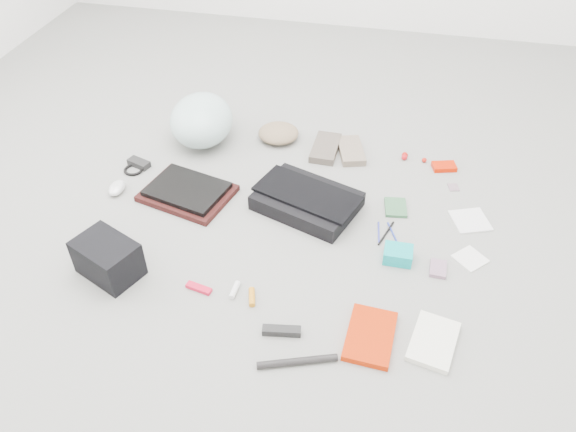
% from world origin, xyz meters
% --- Properties ---
extents(ground_plane, '(4.00, 4.00, 0.00)m').
position_xyz_m(ground_plane, '(0.00, 0.00, 0.00)').
color(ground_plane, gray).
extents(messenger_bag, '(0.46, 0.39, 0.07)m').
position_xyz_m(messenger_bag, '(0.05, 0.13, 0.03)').
color(messenger_bag, black).
rests_on(messenger_bag, ground_plane).
extents(bag_flap, '(0.46, 0.32, 0.01)m').
position_xyz_m(bag_flap, '(0.05, 0.13, 0.07)').
color(bag_flap, black).
rests_on(bag_flap, messenger_bag).
extents(laptop_sleeve, '(0.41, 0.34, 0.02)m').
position_xyz_m(laptop_sleeve, '(-0.45, 0.09, 0.01)').
color(laptop_sleeve, black).
rests_on(laptop_sleeve, ground_plane).
extents(laptop, '(0.36, 0.29, 0.02)m').
position_xyz_m(laptop, '(-0.45, 0.09, 0.03)').
color(laptop, black).
rests_on(laptop, laptop_sleeve).
extents(bike_helmet, '(0.36, 0.41, 0.22)m').
position_xyz_m(bike_helmet, '(-0.53, 0.51, 0.11)').
color(bike_helmet, silver).
rests_on(bike_helmet, ground_plane).
extents(beanie, '(0.22, 0.21, 0.07)m').
position_xyz_m(beanie, '(-0.18, 0.59, 0.03)').
color(beanie, '#856D51').
rests_on(beanie, ground_plane).
extents(mitten_left, '(0.12, 0.23, 0.03)m').
position_xyz_m(mitten_left, '(0.06, 0.54, 0.02)').
color(mitten_left, brown).
rests_on(mitten_left, ground_plane).
extents(mitten_right, '(0.16, 0.23, 0.03)m').
position_xyz_m(mitten_right, '(0.18, 0.55, 0.02)').
color(mitten_right, '#806F5D').
rests_on(mitten_right, ground_plane).
extents(power_brick, '(0.11, 0.08, 0.03)m').
position_xyz_m(power_brick, '(-0.74, 0.25, 0.01)').
color(power_brick, black).
rests_on(power_brick, ground_plane).
extents(cable_coil, '(0.12, 0.12, 0.01)m').
position_xyz_m(cable_coil, '(-0.75, 0.20, 0.01)').
color(cable_coil, black).
rests_on(cable_coil, ground_plane).
extents(mouse, '(0.07, 0.11, 0.04)m').
position_xyz_m(mouse, '(-0.76, 0.05, 0.02)').
color(mouse, silver).
rests_on(mouse, ground_plane).
extents(camera_bag, '(0.26, 0.23, 0.14)m').
position_xyz_m(camera_bag, '(-0.57, -0.39, 0.07)').
color(camera_bag, black).
rests_on(camera_bag, ground_plane).
extents(multitool, '(0.10, 0.05, 0.01)m').
position_xyz_m(multitool, '(-0.23, -0.40, 0.01)').
color(multitool, red).
rests_on(multitool, ground_plane).
extents(toiletry_tube_white, '(0.02, 0.07, 0.02)m').
position_xyz_m(toiletry_tube_white, '(-0.11, -0.38, 0.01)').
color(toiletry_tube_white, silver).
rests_on(toiletry_tube_white, ground_plane).
extents(toiletry_tube_orange, '(0.04, 0.08, 0.02)m').
position_xyz_m(toiletry_tube_orange, '(-0.04, -0.40, 0.01)').
color(toiletry_tube_orange, '#C27615').
rests_on(toiletry_tube_orange, ground_plane).
extents(u_lock, '(0.13, 0.05, 0.03)m').
position_xyz_m(u_lock, '(0.09, -0.52, 0.01)').
color(u_lock, black).
rests_on(u_lock, ground_plane).
extents(bike_pump, '(0.25, 0.11, 0.02)m').
position_xyz_m(bike_pump, '(0.17, -0.62, 0.01)').
color(bike_pump, black).
rests_on(bike_pump, ground_plane).
extents(book_red, '(0.16, 0.23, 0.02)m').
position_xyz_m(book_red, '(0.38, -0.47, 0.01)').
color(book_red, red).
rests_on(book_red, ground_plane).
extents(book_white, '(0.17, 0.23, 0.02)m').
position_xyz_m(book_white, '(0.58, -0.45, 0.01)').
color(book_white, silver).
rests_on(book_white, ground_plane).
extents(notepad, '(0.10, 0.13, 0.01)m').
position_xyz_m(notepad, '(0.41, 0.20, 0.01)').
color(notepad, '#305D3A').
rests_on(notepad, ground_plane).
extents(pen_blue, '(0.02, 0.12, 0.01)m').
position_xyz_m(pen_blue, '(0.36, 0.03, 0.00)').
color(pen_blue, '#2D34A4').
rests_on(pen_blue, ground_plane).
extents(pen_black, '(0.05, 0.15, 0.01)m').
position_xyz_m(pen_black, '(0.39, 0.03, 0.00)').
color(pen_black, black).
rests_on(pen_black, ground_plane).
extents(pen_navy, '(0.06, 0.13, 0.01)m').
position_xyz_m(pen_navy, '(0.41, 0.04, 0.00)').
color(pen_navy, navy).
rests_on(pen_navy, ground_plane).
extents(accordion_wallet, '(0.11, 0.08, 0.05)m').
position_xyz_m(accordion_wallet, '(0.44, -0.10, 0.03)').
color(accordion_wallet, '#0AAAAC').
rests_on(accordion_wallet, ground_plane).
extents(card_deck, '(0.06, 0.09, 0.02)m').
position_xyz_m(card_deck, '(0.59, -0.12, 0.01)').
color(card_deck, gray).
rests_on(card_deck, ground_plane).
extents(napkin_top, '(0.18, 0.18, 0.01)m').
position_xyz_m(napkin_top, '(0.71, 0.18, 0.00)').
color(napkin_top, silver).
rests_on(napkin_top, ground_plane).
extents(napkin_bottom, '(0.14, 0.14, 0.01)m').
position_xyz_m(napkin_bottom, '(0.70, -0.04, 0.00)').
color(napkin_bottom, silver).
rests_on(napkin_bottom, ground_plane).
extents(lollipop_a, '(0.04, 0.04, 0.03)m').
position_xyz_m(lollipop_a, '(0.42, 0.57, 0.01)').
color(lollipop_a, '#A90C06').
rests_on(lollipop_a, ground_plane).
extents(lollipop_b, '(0.03, 0.03, 0.03)m').
position_xyz_m(lollipop_b, '(0.42, 0.55, 0.01)').
color(lollipop_b, red).
rests_on(lollipop_b, ground_plane).
extents(lollipop_c, '(0.03, 0.03, 0.02)m').
position_xyz_m(lollipop_c, '(0.51, 0.55, 0.01)').
color(lollipop_c, '#B1180D').
rests_on(lollipop_c, ground_plane).
extents(altoids_tin, '(0.12, 0.09, 0.02)m').
position_xyz_m(altoids_tin, '(0.60, 0.52, 0.01)').
color(altoids_tin, red).
rests_on(altoids_tin, ground_plane).
extents(stamp_sheet, '(0.05, 0.06, 0.00)m').
position_xyz_m(stamp_sheet, '(0.64, 0.39, 0.00)').
color(stamp_sheet, gray).
rests_on(stamp_sheet, ground_plane).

